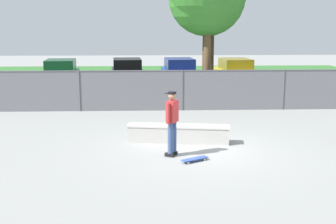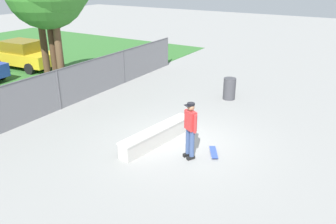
# 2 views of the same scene
# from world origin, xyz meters

# --- Properties ---
(ground_plane) EXTENTS (80.00, 80.00, 0.00)m
(ground_plane) POSITION_xyz_m (0.00, 0.00, 0.00)
(ground_plane) COLOR gray
(grass_strip) EXTENTS (29.51, 20.00, 0.02)m
(grass_strip) POSITION_xyz_m (0.00, 16.35, 0.01)
(grass_strip) COLOR #336B2D
(grass_strip) RESTS_ON ground
(concrete_ledge) EXTENTS (3.23, 0.95, 0.57)m
(concrete_ledge) POSITION_xyz_m (-0.52, 0.81, 0.29)
(concrete_ledge) COLOR #B7B5AD
(concrete_ledge) RESTS_ON ground
(skateboarder) EXTENTS (0.41, 0.54, 1.84)m
(skateboarder) POSITION_xyz_m (-0.79, -0.60, 1.03)
(skateboarder) COLOR black
(skateboarder) RESTS_ON ground
(skateboard) EXTENTS (0.79, 0.58, 0.09)m
(skateboard) POSITION_xyz_m (-0.20, -1.16, 0.07)
(skateboard) COLOR #334CB2
(skateboard) RESTS_ON ground
(chainlink_fence) EXTENTS (17.58, 0.07, 1.74)m
(chainlink_fence) POSITION_xyz_m (0.00, 6.05, 0.95)
(chainlink_fence) COLOR #4C4C51
(chainlink_fence) RESTS_ON ground
(car_green) EXTENTS (2.27, 4.33, 1.66)m
(car_green) POSITION_xyz_m (-6.50, 12.83, 0.84)
(car_green) COLOR #1E6638
(car_green) RESTS_ON ground
(car_black) EXTENTS (2.27, 4.33, 1.66)m
(car_black) POSITION_xyz_m (-2.71, 13.35, 0.84)
(car_black) COLOR black
(car_black) RESTS_ON ground
(car_blue) EXTENTS (2.27, 4.33, 1.66)m
(car_blue) POSITION_xyz_m (0.38, 13.44, 0.84)
(car_blue) COLOR #233D9E
(car_blue) RESTS_ON ground
(car_yellow) EXTENTS (2.27, 4.33, 1.66)m
(car_yellow) POSITION_xyz_m (3.67, 13.11, 0.84)
(car_yellow) COLOR gold
(car_yellow) RESTS_ON ground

